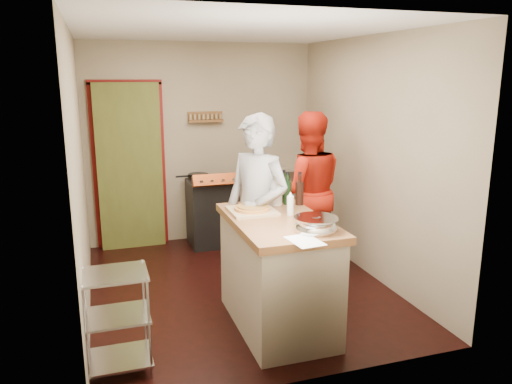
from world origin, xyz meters
TOP-DOWN VIEW (x-y plane):
  - floor at (0.00, 0.00)m, footprint 3.50×3.50m
  - back_wall at (-0.64, 1.78)m, footprint 3.00×0.44m
  - left_wall at (-1.50, 0.00)m, footprint 0.04×3.50m
  - right_wall at (1.50, 0.00)m, footprint 0.04×3.50m
  - ceiling at (0.00, 0.00)m, footprint 3.00×3.50m
  - stove at (0.05, 1.42)m, footprint 0.60×0.63m
  - wire_shelving at (-1.28, -1.20)m, footprint 0.48×0.40m
  - island at (0.11, -0.90)m, footprint 0.78×1.44m
  - person_stripe at (0.05, -0.47)m, footprint 0.76×0.81m
  - person_red at (0.90, 0.32)m, footprint 0.99×0.83m

SIDE VIEW (x-z plane):
  - floor at x=0.00m, z-range 0.00..0.00m
  - wire_shelving at x=-1.28m, z-range 0.04..0.84m
  - stove at x=0.05m, z-range -0.05..0.95m
  - island at x=0.11m, z-range -0.13..1.17m
  - person_red at x=0.90m, z-range 0.00..1.80m
  - person_stripe at x=0.05m, z-range 0.00..1.86m
  - back_wall at x=-0.64m, z-range -0.17..2.43m
  - left_wall at x=-1.50m, z-range 0.00..2.60m
  - right_wall at x=1.50m, z-range 0.00..2.60m
  - ceiling at x=0.00m, z-range 2.60..2.62m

